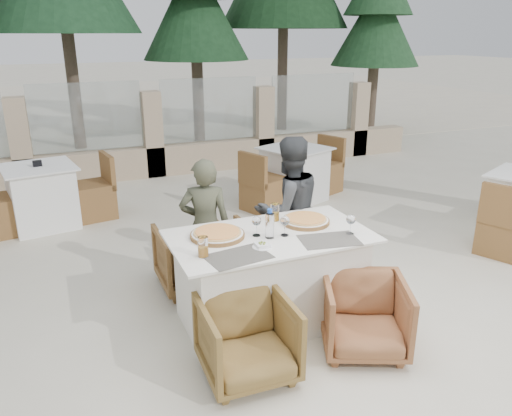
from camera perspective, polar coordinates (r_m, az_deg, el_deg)
name	(u,v)px	position (r m, az deg, el deg)	size (l,w,h in m)	color
ground	(273,314)	(4.40, 1.97, -11.99)	(80.00, 80.00, 0.00)	beige
sand_patch	(97,106)	(17.62, -17.73, 11.07)	(30.00, 16.00, 0.01)	beige
perimeter_wall_far	(152,128)	(8.49, -11.76, 8.90)	(10.00, 0.34, 1.60)	tan
pine_centre	(195,22)	(11.04, -6.95, 20.38)	(2.20, 2.20, 5.00)	#1D4423
pine_far_right	(376,34)	(12.18, 13.57, 18.73)	(1.98, 1.98, 4.50)	#224C28
dining_table	(270,278)	(4.14, 1.62, -8.03)	(1.60, 0.90, 0.77)	white
placemat_near_left	(238,257)	(3.60, -2.05, -5.57)	(0.45, 0.30, 0.00)	#58544B
placemat_near_right	(329,240)	(3.91, 8.37, -3.64)	(0.45, 0.30, 0.00)	#5F5A51
pizza_left	(217,234)	(3.94, -4.43, -2.94)	(0.43, 0.43, 0.06)	orange
pizza_right	(306,220)	(4.23, 5.69, -1.37)	(0.40, 0.40, 0.05)	orange
water_bottle	(270,224)	(3.88, 1.58, -1.78)	(0.07, 0.07, 0.24)	silver
wine_glass_centre	(256,225)	(3.92, 0.05, -1.94)	(0.08, 0.08, 0.18)	white
wine_glass_near	(285,225)	(3.93, 3.31, -1.92)	(0.08, 0.08, 0.18)	silver
wine_glass_corner	(351,223)	(4.02, 10.76, -1.75)	(0.08, 0.08, 0.18)	silver
beer_glass_left	(203,247)	(3.59, -6.07, -4.42)	(0.08, 0.08, 0.15)	orange
beer_glass_right	(275,212)	(4.25, 2.17, -0.48)	(0.07, 0.07, 0.15)	gold
olive_dish	(262,245)	(3.74, 0.71, -4.23)	(0.11, 0.11, 0.04)	white
armchair_far_left	(193,257)	(4.76, -7.25, -5.55)	(0.63, 0.65, 0.59)	brown
armchair_far_right	(278,248)	(4.87, 2.55, -4.57)	(0.67, 0.69, 0.62)	olive
armchair_near_left	(247,339)	(3.57, -1.00, -14.74)	(0.62, 0.64, 0.58)	brown
armchair_near_right	(364,316)	(3.91, 12.29, -11.96)	(0.61, 0.63, 0.57)	brown
diner_left	(205,227)	(4.54, -5.81, -2.12)	(0.46, 0.30, 1.26)	#494B36
diner_right	(288,210)	(4.73, 3.72, -0.20)	(0.68, 0.53, 1.41)	#3B3E40
bg_table_a	(42,197)	(6.67, -23.25, 1.21)	(1.64, 0.82, 0.77)	white
bg_table_b	(294,174)	(7.14, 4.41, 3.87)	(1.64, 0.82, 0.77)	silver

